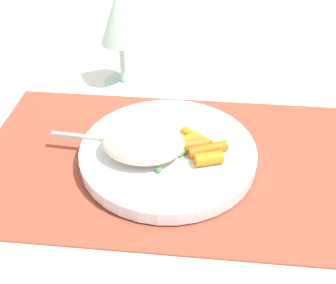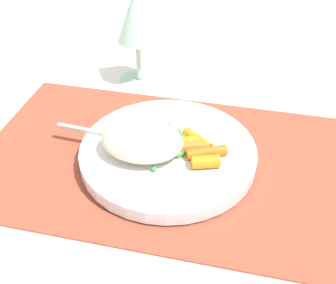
{
  "view_description": "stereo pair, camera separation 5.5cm",
  "coord_description": "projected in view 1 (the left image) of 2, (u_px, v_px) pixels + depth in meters",
  "views": [
    {
      "loc": [
        0.04,
        -0.44,
        0.38
      ],
      "look_at": [
        0.0,
        0.0,
        0.03
      ],
      "focal_mm": 45.43,
      "sensor_mm": 36.0,
      "label": 1
    },
    {
      "loc": [
        0.1,
        -0.43,
        0.38
      ],
      "look_at": [
        0.0,
        0.0,
        0.03
      ],
      "focal_mm": 45.43,
      "sensor_mm": 36.0,
      "label": 2
    }
  ],
  "objects": [
    {
      "name": "ground_plane",
      "position": [
        168.0,
        162.0,
        0.58
      ],
      "size": [
        2.4,
        2.4,
        0.0
      ],
      "primitive_type": "plane",
      "color": "white"
    },
    {
      "name": "carrot_portion",
      "position": [
        191.0,
        145.0,
        0.56
      ],
      "size": [
        0.1,
        0.08,
        0.02
      ],
      "color": "orange",
      "rests_on": "plate"
    },
    {
      "name": "fork",
      "position": [
        140.0,
        143.0,
        0.57
      ],
      "size": [
        0.21,
        0.02,
        0.01
      ],
      "color": "beige",
      "rests_on": "plate"
    },
    {
      "name": "wine_glass",
      "position": [
        120.0,
        20.0,
        0.68
      ],
      "size": [
        0.07,
        0.07,
        0.17
      ],
      "color": "#B2E0CC",
      "rests_on": "ground_plane"
    },
    {
      "name": "rice_mound",
      "position": [
        143.0,
        142.0,
        0.55
      ],
      "size": [
        0.11,
        0.08,
        0.04
      ],
      "primitive_type": "ellipsoid",
      "color": "beige",
      "rests_on": "plate"
    },
    {
      "name": "plate",
      "position": [
        168.0,
        153.0,
        0.58
      ],
      "size": [
        0.24,
        0.24,
        0.02
      ],
      "primitive_type": "cylinder",
      "color": "white",
      "rests_on": "placemat"
    },
    {
      "name": "pea_scatter",
      "position": [
        184.0,
        148.0,
        0.56
      ],
      "size": [
        0.07,
        0.09,
        0.01
      ],
      "color": "green",
      "rests_on": "plate"
    },
    {
      "name": "placemat",
      "position": [
        168.0,
        160.0,
        0.58
      ],
      "size": [
        0.52,
        0.31,
        0.01
      ],
      "primitive_type": "cube",
      "color": "#9E4733",
      "rests_on": "ground_plane"
    }
  ]
}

